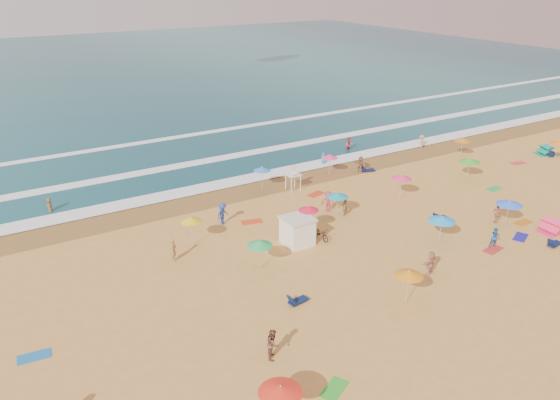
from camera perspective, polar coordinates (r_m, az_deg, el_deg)
ground at (r=42.22m, az=6.87°, el=-3.99°), size 220.00×220.00×0.00m
ocean at (r=117.32m, az=-19.58°, el=12.46°), size 220.00×140.00×0.18m
wet_sand at (r=51.69m, az=-1.58°, el=1.41°), size 220.00×220.00×0.00m
surf_foam at (r=59.02m, az=-5.84°, el=4.20°), size 200.00×18.70×0.05m
cabana at (r=40.71m, az=1.83°, el=-3.32°), size 2.00×2.00×2.00m
cabana_roof at (r=40.25m, az=1.85°, el=-1.97°), size 2.20×2.20×0.12m
bicycle at (r=41.68m, az=4.25°, el=-3.50°), size 0.75×1.90×0.98m
lifeguard_stand at (r=50.47m, az=1.38°, el=2.13°), size 1.20×1.20×2.10m
beach_umbrellas at (r=41.39m, az=7.36°, el=-1.40°), size 58.84×26.88×0.73m
loungers at (r=42.64m, az=14.70°, el=-4.09°), size 55.01×23.81×0.34m
towels at (r=41.75m, az=11.12°, el=-4.59°), size 51.53×22.59×0.03m
popup_tents at (r=57.44m, az=26.21°, el=1.85°), size 19.22×14.24×1.20m
beachgoers at (r=45.66m, az=5.13°, el=-0.64°), size 45.69×27.21×2.08m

